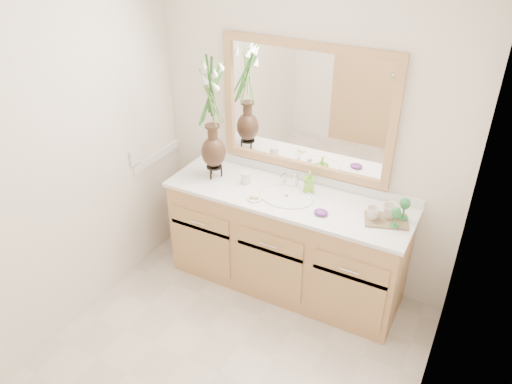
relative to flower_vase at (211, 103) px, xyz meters
The scene contains 19 objects.
floor 1.86m from the flower_vase, 58.29° to the right, with size 2.60×2.60×0.00m, color beige.
wall_back 0.73m from the flower_vase, 25.10° to the left, with size 2.40×0.02×2.40m, color silver.
wall_left 1.19m from the flower_vase, 119.78° to the right, with size 0.02×2.60×2.40m, color silver.
wall_right 2.10m from the flower_vase, 28.94° to the right, with size 0.02×2.60×2.40m, color silver.
vanity 1.21m from the flower_vase, ahead, with size 1.80×0.55×0.80m.
counter 0.88m from the flower_vase, ahead, with size 1.84×0.57×0.03m, color white.
sink 0.91m from the flower_vase, ahead, with size 0.38×0.34×0.23m.
mirror 0.68m from the flower_vase, 23.42° to the left, with size 1.32×0.04×0.97m.
switch_plate 0.77m from the flower_vase, 156.64° to the right, with size 0.02×0.12×0.12m, color white.
flower_vase is the anchor object (origin of this frame).
tumbler 0.62m from the flower_vase, ahead, with size 0.07×0.07×0.09m, color silver.
soap_dish 0.75m from the flower_vase, 19.47° to the right, with size 0.11×0.11×0.03m.
soap_bottle 0.92m from the flower_vase, 11.03° to the left, with size 0.07×0.07×0.15m, color #76C32E.
purple_dish 1.11m from the flower_vase, ahead, with size 0.10×0.08×0.04m, color #612777.
tray 1.48m from the flower_vase, ahead, with size 0.29×0.19×0.01m, color brown.
mug_left 1.38m from the flower_vase, ahead, with size 0.09×0.09×0.09m, color silver.
mug_right 1.46m from the flower_vase, ahead, with size 0.10×0.10×0.10m, color silver.
goblet_front 1.50m from the flower_vase, ahead, with size 0.06×0.06×0.14m.
goblet_back 1.53m from the flower_vase, ahead, with size 0.07×0.07×0.16m.
Camera 1 is at (1.25, -1.84, 2.73)m, focal length 35.00 mm.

